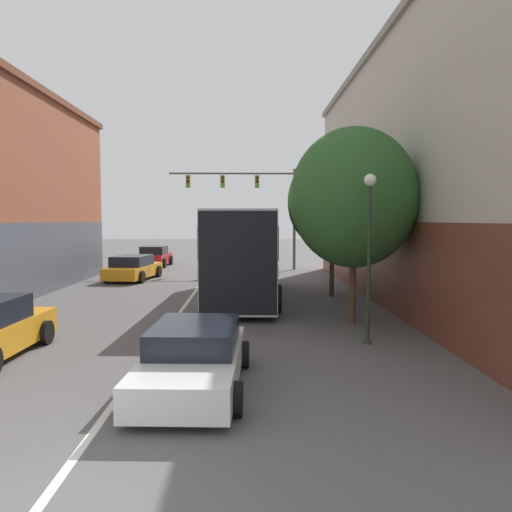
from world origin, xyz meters
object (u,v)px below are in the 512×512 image
(parked_car_left_far, at_px, (133,268))
(street_tree_far, at_px, (333,202))
(hatchback_foreground, at_px, (194,357))
(street_lamp, at_px, (369,245))
(parked_car_left_near, at_px, (155,257))
(traffic_signal_gantry, at_px, (253,195))
(street_tree_near, at_px, (354,198))
(bus, at_px, (244,250))

(parked_car_left_far, bearing_deg, street_tree_far, -113.90)
(hatchback_foreground, distance_m, street_lamp, 5.76)
(parked_car_left_near, distance_m, parked_car_left_far, 7.96)
(traffic_signal_gantry, xyz_separation_m, street_tree_near, (2.93, -17.19, -0.95))
(parked_car_left_near, relative_size, traffic_signal_gantry, 0.48)
(parked_car_left_near, bearing_deg, street_lamp, -154.09)
(parked_car_left_near, height_order, street_lamp, street_lamp)
(parked_car_left_near, bearing_deg, street_tree_near, -151.17)
(hatchback_foreground, xyz_separation_m, parked_car_left_near, (-5.49, 25.52, 0.09))
(parked_car_left_near, bearing_deg, bus, -153.88)
(hatchback_foreground, height_order, parked_car_left_near, parked_car_left_near)
(street_lamp, height_order, street_tree_far, street_tree_far)
(bus, relative_size, parked_car_left_near, 2.69)
(bus, height_order, street_lamp, street_lamp)
(street_tree_near, bearing_deg, parked_car_left_far, 129.11)
(street_lamp, bearing_deg, street_tree_near, 87.24)
(traffic_signal_gantry, bearing_deg, street_lamp, -81.88)
(hatchback_foreground, height_order, traffic_signal_gantry, traffic_signal_gantry)
(bus, bearing_deg, parked_car_left_far, 44.84)
(traffic_signal_gantry, xyz_separation_m, street_tree_far, (3.24, -11.50, -0.87))
(traffic_signal_gantry, relative_size, street_lamp, 1.85)
(street_tree_near, bearing_deg, parked_car_left_near, 116.56)
(hatchback_foreground, xyz_separation_m, street_tree_far, (4.66, 11.54, 3.44))
(bus, distance_m, street_lamp, 8.40)
(hatchback_foreground, distance_m, street_tree_near, 8.03)
(parked_car_left_far, xyz_separation_m, street_tree_near, (9.52, -11.72, 3.31))
(parked_car_left_near, height_order, street_tree_far, street_tree_far)
(traffic_signal_gantry, bearing_deg, parked_car_left_far, -140.30)
(bus, height_order, parked_car_left_far, bus)
(street_lamp, xyz_separation_m, street_tree_near, (0.12, 2.51, 1.33))
(bus, relative_size, street_tree_near, 1.72)
(parked_car_left_far, height_order, traffic_signal_gantry, traffic_signal_gantry)
(traffic_signal_gantry, height_order, street_lamp, traffic_signal_gantry)
(street_tree_far, bearing_deg, parked_car_left_far, 148.49)
(hatchback_foreground, bearing_deg, street_lamp, -49.26)
(parked_car_left_near, xyz_separation_m, street_tree_far, (10.15, -13.98, 3.35))
(parked_car_left_near, relative_size, street_lamp, 0.88)
(hatchback_foreground, relative_size, street_tree_near, 0.73)
(street_tree_near, bearing_deg, traffic_signal_gantry, 99.68)
(bus, bearing_deg, street_tree_far, -80.56)
(parked_car_left_far, xyz_separation_m, street_lamp, (9.40, -14.23, 1.98))
(hatchback_foreground, relative_size, street_tree_far, 0.73)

